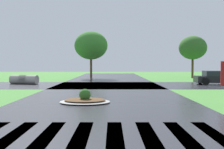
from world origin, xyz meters
TOP-DOWN VIEW (x-y plane):
  - asphalt_roadway at (0.00, 10.00)m, footprint 9.11×80.00m
  - asphalt_cross_road at (0.00, 20.84)m, footprint 90.00×8.20m
  - crosswalk_stripes at (0.00, 3.68)m, footprint 6.75×3.29m
  - median_island at (-0.94, 9.77)m, footprint 2.44×2.07m
  - car_blue_compact at (10.07, 21.87)m, footprint 4.23×2.11m
  - drainage_pipe_stack at (-7.79, 22.12)m, footprint 2.77×1.45m
  - background_treeline at (0.53, 31.26)m, footprint 46.12×6.31m

SIDE VIEW (x-z plane):
  - asphalt_roadway at x=0.00m, z-range 0.00..0.01m
  - asphalt_cross_road at x=0.00m, z-range 0.00..0.01m
  - crosswalk_stripes at x=0.00m, z-range 0.00..0.01m
  - median_island at x=-0.94m, z-range -0.20..0.48m
  - drainage_pipe_stack at x=-7.79m, z-range 0.00..0.84m
  - car_blue_compact at x=10.07m, z-range -0.05..1.19m
  - background_treeline at x=0.53m, z-range 0.81..6.82m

